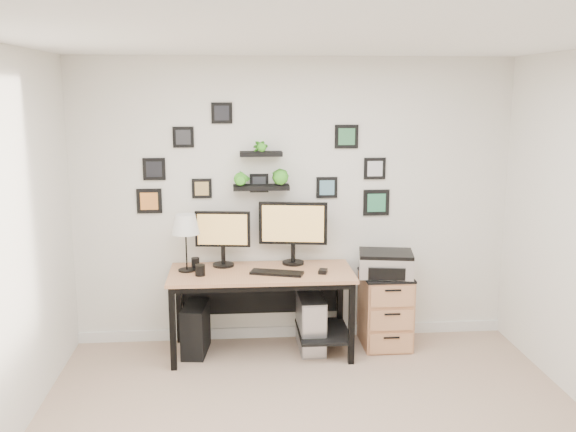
{
  "coord_description": "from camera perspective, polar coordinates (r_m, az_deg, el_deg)",
  "views": [
    {
      "loc": [
        -0.52,
        -3.76,
        2.31
      ],
      "look_at": [
        -0.07,
        1.83,
        1.2
      ],
      "focal_mm": 40.0,
      "sensor_mm": 36.0,
      "label": 1
    }
  ],
  "objects": [
    {
      "name": "pen_cup",
      "position": [
        5.77,
        -8.23,
        -4.14
      ],
      "size": [
        0.07,
        0.07,
        0.09
      ],
      "primitive_type": "cylinder",
      "color": "black",
      "rests_on": "desk"
    },
    {
      "name": "pc_tower_grey",
      "position": [
        5.85,
        2.05,
        -9.46
      ],
      "size": [
        0.23,
        0.5,
        0.49
      ],
      "color": "gray",
      "rests_on": "ground"
    },
    {
      "name": "monitor_left",
      "position": [
        5.73,
        -5.82,
        -1.63
      ],
      "size": [
        0.49,
        0.22,
        0.5
      ],
      "color": "black",
      "rests_on": "desk"
    },
    {
      "name": "file_cabinet",
      "position": [
        5.98,
        8.64,
        -8.22
      ],
      "size": [
        0.43,
        0.53,
        0.67
      ],
      "color": "tan",
      "rests_on": "ground"
    },
    {
      "name": "room",
      "position": [
        6.19,
        0.5,
        -10.21
      ],
      "size": [
        4.0,
        4.0,
        4.0
      ],
      "color": "tan",
      "rests_on": "ground"
    },
    {
      "name": "mug",
      "position": [
        5.52,
        -7.82,
        -4.79
      ],
      "size": [
        0.09,
        0.09,
        0.1
      ],
      "primitive_type": "cylinder",
      "color": "black",
      "rests_on": "desk"
    },
    {
      "name": "printer",
      "position": [
        5.81,
        8.68,
        -4.21
      ],
      "size": [
        0.53,
        0.45,
        0.21
      ],
      "color": "silver",
      "rests_on": "file_cabinet"
    },
    {
      "name": "monitor_right",
      "position": [
        5.76,
        0.45,
        -1.04
      ],
      "size": [
        0.61,
        0.23,
        0.57
      ],
      "color": "black",
      "rests_on": "desk"
    },
    {
      "name": "mouse",
      "position": [
        5.56,
        3.12,
        -4.93
      ],
      "size": [
        0.1,
        0.12,
        0.03
      ],
      "primitive_type": "cube",
      "rotation": [
        0.0,
        0.0,
        -0.28
      ],
      "color": "black",
      "rests_on": "desk"
    },
    {
      "name": "desk",
      "position": [
        5.68,
        -2.03,
        -6.04
      ],
      "size": [
        1.6,
        0.7,
        0.75
      ],
      "color": "tan",
      "rests_on": "ground"
    },
    {
      "name": "table_lamp",
      "position": [
        5.6,
        -9.09,
        -0.86
      ],
      "size": [
        0.25,
        0.25,
        0.5
      ],
      "color": "black",
      "rests_on": "desk"
    },
    {
      "name": "keyboard",
      "position": [
        5.53,
        -1.0,
        -5.07
      ],
      "size": [
        0.47,
        0.27,
        0.02
      ],
      "primitive_type": "cube",
      "rotation": [
        0.0,
        0.0,
        -0.3
      ],
      "color": "black",
      "rests_on": "desk"
    },
    {
      "name": "pc_tower_black",
      "position": [
        5.84,
        -8.21,
        -9.89
      ],
      "size": [
        0.25,
        0.46,
        0.44
      ],
      "primitive_type": "cube",
      "rotation": [
        0.0,
        0.0,
        -0.12
      ],
      "color": "black",
      "rests_on": "ground"
    },
    {
      "name": "wall_decor",
      "position": [
        5.73,
        -2.18,
        4.32
      ],
      "size": [
        2.3,
        0.18,
        1.04
      ],
      "color": "black",
      "rests_on": "ground"
    }
  ]
}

